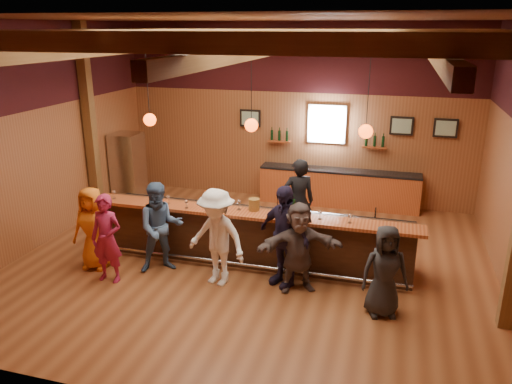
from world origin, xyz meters
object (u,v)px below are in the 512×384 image
customer_dark (385,271)px  bottle_a (286,206)px  customer_orange (93,228)px  customer_brown (298,247)px  customer_navy (284,236)px  back_bar_cabinet (338,188)px  customer_white (217,237)px  bartender (298,202)px  bar_counter (255,235)px  stainless_fridge (128,168)px  ice_bucket (254,204)px  customer_denim (161,227)px  customer_redvest (107,239)px

customer_dark → bottle_a: 2.23m
customer_orange → customer_brown: (3.86, 0.22, 0.00)m
customer_navy → bottle_a: 0.71m
back_bar_cabinet → customer_white: bearing=-108.4°
back_bar_cabinet → bottle_a: size_ratio=12.38×
customer_navy → bartender: customer_navy is taller
bar_counter → customer_orange: 3.05m
customer_orange → customer_dark: bearing=-5.5°
customer_orange → bartender: size_ratio=0.86×
bottle_a → stainless_fridge: bearing=151.2°
customer_orange → bartender: (3.46, 2.17, 0.12)m
ice_bucket → bottle_a: size_ratio=0.69×
back_bar_cabinet → bartender: bartender is taller
customer_denim → customer_brown: bearing=-32.3°
customer_brown → bartender: bartender is taller
customer_redvest → customer_dark: (4.78, 0.21, -0.06)m
customer_denim → bottle_a: bearing=-13.4°
bar_counter → customer_denim: 1.82m
customer_dark → ice_bucket: size_ratio=6.73×
customer_navy → bottle_a: size_ratio=5.70×
customer_orange → customer_white: customer_white is taller
back_bar_cabinet → stainless_fridge: bearing=-168.1°
ice_bucket → customer_brown: bearing=-36.0°
customer_denim → bartender: bearing=9.6°
bartender → customer_dark: bearing=106.5°
ice_bucket → customer_white: bearing=-114.7°
customer_orange → bottle_a: size_ratio=4.92×
customer_brown → ice_bucket: bearing=120.2°
customer_brown → ice_bucket: (-1.00, 0.73, 0.42)m
customer_white → bottle_a: 1.43m
stainless_fridge → customer_redvest: 4.39m
stainless_fridge → customer_denim: bearing=-52.5°
customer_white → ice_bucket: bearing=81.8°
customer_orange → bartender: bearing=28.6°
back_bar_cabinet → customer_navy: (-0.43, -4.37, 0.45)m
stainless_fridge → customer_white: size_ratio=1.02×
customer_navy → customer_brown: (0.29, -0.12, -0.12)m
customer_denim → customer_brown: 2.59m
customer_denim → bottle_a: customer_denim is taller
back_bar_cabinet → stainless_fridge: stainless_fridge is taller
bartender → back_bar_cabinet: bearing=-123.6°
customer_redvest → customer_brown: size_ratio=1.01×
customer_redvest → customer_denim: size_ratio=0.94×
customer_redvest → bartender: bartender is taller
back_bar_cabinet → customer_navy: size_ratio=2.17×
stainless_fridge → customer_denim: 4.23m
customer_brown → ice_bucket: size_ratio=7.14×
customer_denim → customer_navy: 2.30m
customer_orange → ice_bucket: (2.86, 0.94, 0.43)m
bartender → ice_bucket: (-0.60, -1.23, 0.30)m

